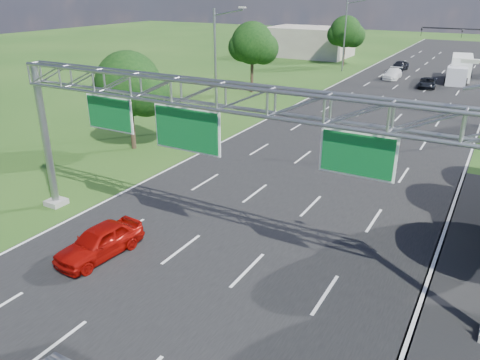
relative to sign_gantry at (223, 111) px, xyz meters
The scene contains 15 objects.
ground 19.28m from the sign_gantry, 91.05° to the left, with size 220.00×220.00×0.00m, color #1E4514.
road 19.28m from the sign_gantry, 91.05° to the left, with size 18.00×180.00×0.02m, color black.
road_flare 12.20m from the sign_gantry, 11.47° to the left, with size 3.00×30.00×0.02m, color black.
sign_gantry is the anchor object (origin of this frame).
streetlight_l_near 21.47m from the sign_gantry, 122.87° to the left, with size 2.97×0.22×10.16m.
streetlight_l_far 54.28m from the sign_gantry, 102.38° to the left, with size 2.97×0.22×10.16m.
tree_verge_la 17.56m from the sign_gantry, 144.84° to the left, with size 5.76×4.80×7.40m.
tree_verge_lb 36.85m from the sign_gantry, 116.19° to the left, with size 5.76×4.80×8.06m.
tree_verge_lc 59.56m from the sign_gantry, 102.86° to the left, with size 5.76×4.80×7.62m.
building_left 69.82m from the sign_gantry, 108.69° to the left, with size 14.00×10.00×5.00m, color gray.
red_coupe 8.43m from the sign_gantry, 151.24° to the right, with size 1.75×4.36×1.49m, color #9D0C07.
car_queue_a 50.68m from the sign_gantry, 94.34° to the left, with size 1.92×4.72×1.37m, color white.
car_queue_b 46.54m from the sign_gantry, 88.33° to the left, with size 1.98×4.29×1.19m, color black.
car_queue_c 58.11m from the sign_gantry, 94.43° to the left, with size 1.70×4.24×1.44m, color black.
box_truck 53.18m from the sign_gantry, 85.43° to the left, with size 3.09×8.78×3.25m.
Camera 1 is at (10.16, -3.90, 11.55)m, focal length 35.00 mm.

